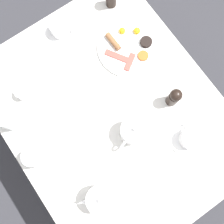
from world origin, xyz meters
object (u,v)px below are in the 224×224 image
(water_glass_tall, at_px, (8,119))
(teacup_with_saucer_left, at_px, (190,139))
(napkin_folded, at_px, (78,133))
(salt_grinder, at_px, (174,97))
(teapot_far, at_px, (133,131))
(creamer_jug, at_px, (23,92))
(knife_by_plate, at_px, (60,79))
(breakfast_plate, at_px, (129,46))
(water_glass_short, at_px, (35,157))
(spoon_for_tea, at_px, (167,176))
(teacup_with_saucer_right, at_px, (60,29))
(teapot_near, at_px, (101,199))
(fork_spare, at_px, (16,63))

(water_glass_tall, bearing_deg, teacup_with_saucer_left, -40.64)
(napkin_folded, bearing_deg, salt_grinder, -15.46)
(teacup_with_saucer_left, height_order, salt_grinder, salt_grinder)
(teapot_far, relative_size, creamer_jug, 2.29)
(teacup_with_saucer_left, relative_size, knife_by_plate, 0.76)
(breakfast_plate, bearing_deg, teapot_far, -123.55)
(water_glass_tall, xyz_separation_m, water_glass_short, (0.01, -0.19, -0.01))
(spoon_for_tea, bearing_deg, salt_grinder, 49.85)
(knife_by_plate, xyz_separation_m, spoon_for_tea, (0.14, -0.59, 0.00))
(creamer_jug, height_order, napkin_folded, creamer_jug)
(teacup_with_saucer_right, height_order, spoon_for_tea, teacup_with_saucer_right)
(teapot_far, height_order, spoon_for_tea, teapot_far)
(teacup_with_saucer_left, bearing_deg, teapot_far, 138.13)
(teapot_near, xyz_separation_m, water_glass_short, (-0.12, 0.28, 0.01))
(knife_by_plate, bearing_deg, water_glass_short, -137.22)
(spoon_for_tea, bearing_deg, knife_by_plate, 102.92)
(teapot_near, relative_size, water_glass_tall, 1.53)
(teapot_far, relative_size, spoon_for_tea, 1.21)
(knife_by_plate, height_order, fork_spare, same)
(teapot_near, distance_m, creamer_jug, 0.54)
(teapot_near, relative_size, salt_grinder, 1.50)
(breakfast_plate, height_order, teapot_near, teapot_near)
(breakfast_plate, bearing_deg, knife_by_plate, 171.91)
(teapot_far, xyz_separation_m, napkin_folded, (-0.19, 0.13, -0.04))
(teapot_near, distance_m, teacup_with_saucer_left, 0.42)
(napkin_folded, xyz_separation_m, knife_by_plate, (0.07, 0.24, -0.00))
(napkin_folded, height_order, knife_by_plate, napkin_folded)
(breakfast_plate, relative_size, spoon_for_tea, 1.88)
(teacup_with_saucer_right, distance_m, spoon_for_tea, 0.78)
(teapot_near, bearing_deg, salt_grinder, -137.32)
(teacup_with_saucer_left, height_order, fork_spare, teacup_with_saucer_left)
(teapot_far, relative_size, fork_spare, 1.40)
(breakfast_plate, distance_m, teapot_far, 0.39)
(napkin_folded, bearing_deg, water_glass_tall, 135.06)
(water_glass_short, height_order, knife_by_plate, water_glass_short)
(teapot_near, xyz_separation_m, salt_grinder, (0.47, 0.16, 0.01))
(breakfast_plate, relative_size, teapot_near, 1.60)
(teacup_with_saucer_left, distance_m, creamer_jug, 0.72)
(teacup_with_saucer_right, relative_size, spoon_for_tea, 0.99)
(teapot_near, height_order, teapot_far, same)
(water_glass_tall, distance_m, knife_by_plate, 0.27)
(water_glass_tall, relative_size, fork_spare, 0.89)
(teapot_near, bearing_deg, breakfast_plate, -111.15)
(teapot_near, distance_m, spoon_for_tea, 0.28)
(creamer_jug, distance_m, knife_by_plate, 0.16)
(water_glass_tall, height_order, water_glass_short, water_glass_tall)
(breakfast_plate, height_order, creamer_jug, creamer_jug)
(teacup_with_saucer_left, xyz_separation_m, knife_by_plate, (-0.29, 0.52, -0.03))
(napkin_folded, height_order, fork_spare, napkin_folded)
(teacup_with_saucer_left, distance_m, salt_grinder, 0.18)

